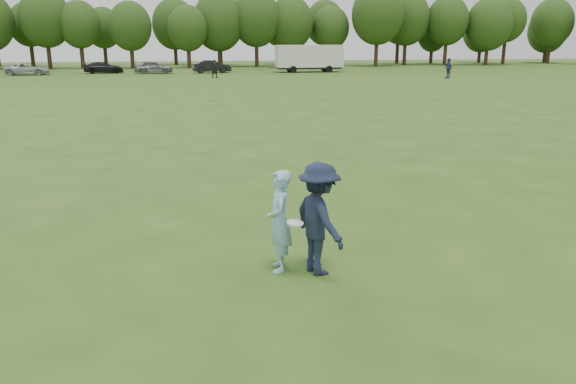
# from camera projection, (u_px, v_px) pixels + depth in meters

# --- Properties ---
(ground) EXTENTS (200.00, 200.00, 0.00)m
(ground) POSITION_uv_depth(u_px,v_px,m) (346.00, 256.00, 10.03)
(ground) COLOR #2C5016
(ground) RESTS_ON ground
(thrower) EXTENTS (0.48, 0.67, 1.71)m
(thrower) POSITION_uv_depth(u_px,v_px,m) (279.00, 221.00, 9.23)
(thrower) COLOR #8CBED9
(thrower) RESTS_ON ground
(defender) EXTENTS (1.03, 1.36, 1.87)m
(defender) POSITION_uv_depth(u_px,v_px,m) (319.00, 219.00, 9.10)
(defender) COLOR #192238
(defender) RESTS_ON ground
(player_far_b) EXTENTS (0.65, 1.23, 2.01)m
(player_far_b) POSITION_uv_depth(u_px,v_px,m) (448.00, 68.00, 56.77)
(player_far_b) COLOR navy
(player_far_b) RESTS_ON ground
(player_far_c) EXTENTS (1.02, 0.87, 1.78)m
(player_far_c) POSITION_uv_depth(u_px,v_px,m) (449.00, 65.00, 65.63)
(player_far_c) COLOR orange
(player_far_c) RESTS_ON ground
(player_far_d) EXTENTS (1.77, 0.83, 1.83)m
(player_far_d) POSITION_uv_depth(u_px,v_px,m) (214.00, 69.00, 57.38)
(player_far_d) COLOR #262626
(player_far_d) RESTS_ON ground
(car_c) EXTENTS (4.68, 2.16, 1.30)m
(car_c) POSITION_uv_depth(u_px,v_px,m) (28.00, 69.00, 62.13)
(car_c) COLOR #B0B1B5
(car_c) RESTS_ON ground
(car_d) EXTENTS (4.68, 2.38, 1.30)m
(car_d) POSITION_uv_depth(u_px,v_px,m) (103.00, 68.00, 65.42)
(car_d) COLOR black
(car_d) RESTS_ON ground
(car_e) EXTENTS (4.43, 1.96, 1.48)m
(car_e) POSITION_uv_depth(u_px,v_px,m) (154.00, 67.00, 64.77)
(car_e) COLOR slate
(car_e) RESTS_ON ground
(car_f) EXTENTS (4.63, 2.12, 1.47)m
(car_f) POSITION_uv_depth(u_px,v_px,m) (212.00, 67.00, 66.17)
(car_f) COLOR black
(car_f) RESTS_ON ground
(field_cone) EXTENTS (0.28, 0.28, 0.30)m
(field_cone) POSITION_uv_depth(u_px,v_px,m) (358.00, 77.00, 57.38)
(field_cone) COLOR orange
(field_cone) RESTS_ON ground
(disc_in_play) EXTENTS (0.28, 0.28, 0.07)m
(disc_in_play) POSITION_uv_depth(u_px,v_px,m) (295.00, 223.00, 8.94)
(disc_in_play) COLOR white
(disc_in_play) RESTS_ON ground
(cargo_trailer) EXTENTS (9.00, 2.75, 3.20)m
(cargo_trailer) POSITION_uv_depth(u_px,v_px,m) (309.00, 57.00, 67.68)
(cargo_trailer) COLOR white
(cargo_trailer) RESTS_ON ground
(treeline) EXTENTS (130.35, 18.39, 11.74)m
(treeline) POSITION_uv_depth(u_px,v_px,m) (218.00, 22.00, 81.86)
(treeline) COLOR #332114
(treeline) RESTS_ON ground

